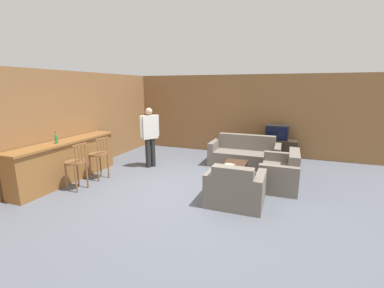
# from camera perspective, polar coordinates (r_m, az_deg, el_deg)

# --- Properties ---
(ground_plane) EXTENTS (24.00, 24.00, 0.00)m
(ground_plane) POSITION_cam_1_polar(r_m,az_deg,el_deg) (5.71, -1.42, -10.21)
(ground_plane) COLOR #565B66
(wall_back) EXTENTS (9.40, 0.08, 2.60)m
(wall_back) POSITION_cam_1_polar(r_m,az_deg,el_deg) (8.83, 7.65, 6.58)
(wall_back) COLOR olive
(wall_back) RESTS_ON ground_plane
(wall_left) EXTENTS (0.08, 8.69, 2.60)m
(wall_left) POSITION_cam_1_polar(r_m,az_deg,el_deg) (8.16, -19.13, 5.50)
(wall_left) COLOR olive
(wall_left) RESTS_ON ground_plane
(bar_counter) EXTENTS (0.55, 2.83, 0.98)m
(bar_counter) POSITION_cam_1_polar(r_m,az_deg,el_deg) (6.80, -26.04, -3.35)
(bar_counter) COLOR brown
(bar_counter) RESTS_ON ground_plane
(bar_chair_near) EXTENTS (0.46, 0.46, 1.04)m
(bar_chair_near) POSITION_cam_1_polar(r_m,az_deg,el_deg) (6.12, -24.34, -4.25)
(bar_chair_near) COLOR brown
(bar_chair_near) RESTS_ON ground_plane
(bar_chair_mid) EXTENTS (0.51, 0.51, 1.04)m
(bar_chair_mid) POSITION_cam_1_polar(r_m,az_deg,el_deg) (6.62, -20.00, -2.66)
(bar_chair_mid) COLOR brown
(bar_chair_mid) RESTS_ON ground_plane
(couch_far) EXTENTS (1.94, 0.87, 0.85)m
(couch_far) POSITION_cam_1_polar(r_m,az_deg,el_deg) (7.49, 11.60, -2.42)
(couch_far) COLOR #70665B
(couch_far) RESTS_ON ground_plane
(armchair_near) EXTENTS (1.06, 0.83, 0.83)m
(armchair_near) POSITION_cam_1_polar(r_m,az_deg,el_deg) (5.02, 9.52, -9.97)
(armchair_near) COLOR #70665B
(armchair_near) RESTS_ON ground_plane
(loveseat_right) EXTENTS (0.80, 1.33, 0.82)m
(loveseat_right) POSITION_cam_1_polar(r_m,az_deg,el_deg) (6.19, 19.21, -6.13)
(loveseat_right) COLOR #70665B
(loveseat_right) RESTS_ON ground_plane
(coffee_table) EXTENTS (0.53, 0.95, 0.38)m
(coffee_table) POSITION_cam_1_polar(r_m,az_deg,el_deg) (6.32, 9.35, -4.97)
(coffee_table) COLOR #472D1E
(coffee_table) RESTS_ON ground_plane
(tv_unit) EXTENTS (1.25, 0.51, 0.61)m
(tv_unit) POSITION_cam_1_polar(r_m,az_deg,el_deg) (8.44, 18.11, -1.09)
(tv_unit) COLOR #2D2319
(tv_unit) RESTS_ON ground_plane
(tv) EXTENTS (0.67, 0.43, 0.46)m
(tv) POSITION_cam_1_polar(r_m,az_deg,el_deg) (8.33, 18.36, 2.47)
(tv) COLOR black
(tv) RESTS_ON tv_unit
(bottle) EXTENTS (0.07, 0.07, 0.26)m
(bottle) POSITION_cam_1_polar(r_m,az_deg,el_deg) (6.44, -27.93, 1.14)
(bottle) COLOR #2D7F3D
(bottle) RESTS_ON bar_counter
(book_on_table) EXTENTS (0.25, 0.20, 0.03)m
(book_on_table) POSITION_cam_1_polar(r_m,az_deg,el_deg) (6.20, 8.35, -4.59)
(book_on_table) COLOR #B7AD99
(book_on_table) RESTS_ON coffee_table
(person_by_window) EXTENTS (0.40, 0.49, 1.66)m
(person_by_window) POSITION_cam_1_polar(r_m,az_deg,el_deg) (7.17, -9.38, 2.18)
(person_by_window) COLOR black
(person_by_window) RESTS_ON ground_plane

